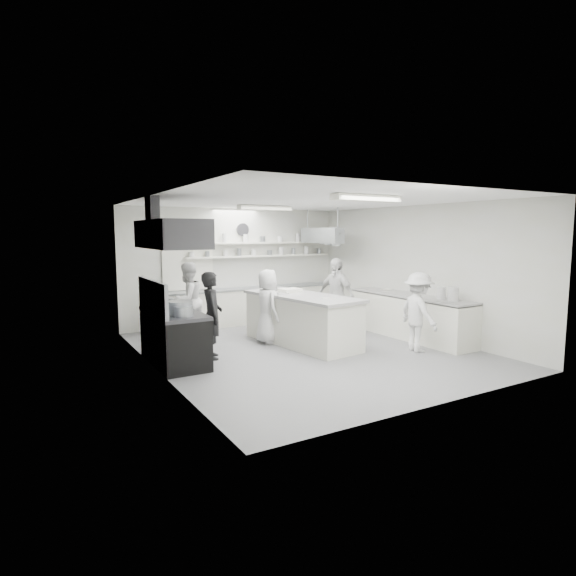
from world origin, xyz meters
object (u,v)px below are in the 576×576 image
cook_back (188,300)px  cook_stove (212,315)px  back_counter (251,305)px  prep_island (302,320)px  stove (174,339)px  right_counter (409,317)px

cook_back → cook_stove: bearing=57.1°
back_counter → prep_island: size_ratio=1.82×
stove → back_counter: size_ratio=0.36×
stove → right_counter: right_counter is taller
stove → back_counter: (2.90, 2.80, 0.01)m
right_counter → stove: bearing=173.5°
stove → cook_stove: size_ratio=1.09×
right_counter → prep_island: bearing=164.0°
cook_stove → cook_back: 1.99m
back_counter → cook_stove: bearing=-127.7°
right_counter → prep_island: 2.55m
stove → cook_back: 2.20m
stove → prep_island: 2.80m
back_counter → cook_stove: 3.58m
prep_island → cook_back: 2.67m
right_counter → cook_stove: 4.58m
right_counter → cook_back: 5.06m
cook_stove → cook_back: size_ratio=0.96×
back_counter → right_counter: (2.35, -3.40, 0.01)m
cook_stove → prep_island: bearing=-70.4°
cook_stove → cook_back: bearing=10.9°
cook_back → right_counter: bearing=121.9°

